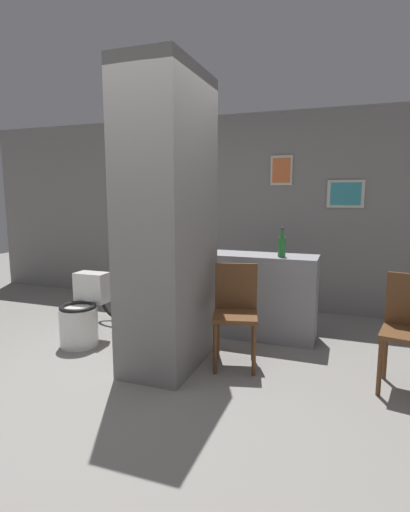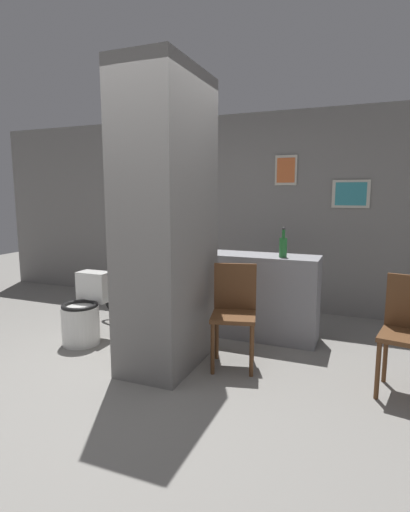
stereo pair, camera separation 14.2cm
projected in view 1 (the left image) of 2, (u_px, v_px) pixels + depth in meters
name	position (u px, v px, depth m)	size (l,w,h in m)	color
ground_plane	(138.00, 385.00, 3.27)	(14.00, 14.00, 0.00)	gray
wall_back	(230.00, 212.00, 5.52)	(8.00, 0.09, 2.60)	gray
pillar_center	(168.00, 222.00, 3.53)	(0.61, 1.02, 2.60)	gray
counter_shelf	(259.00, 296.00, 4.34)	(1.22, 0.44, 0.91)	gray
toilet	(82.00, 315.00, 4.14)	(0.38, 0.54, 0.72)	silver
chair_near_pillar	(235.00, 309.00, 3.61)	(0.47, 0.47, 0.92)	brown
chair_by_doorway	(409.00, 326.00, 3.14)	(0.46, 0.46, 0.92)	brown
bicycle	(161.00, 298.00, 4.66)	(1.70, 0.42, 0.71)	black
bottle_tall	(282.00, 246.00, 4.11)	(0.08, 0.08, 0.31)	#267233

